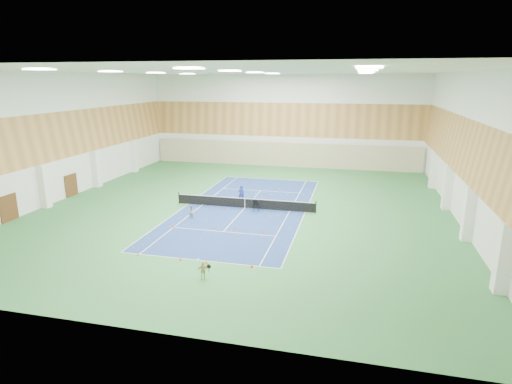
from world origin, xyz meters
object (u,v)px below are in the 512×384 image
coach (241,193)px  ball_cart (256,206)px  tennis_net (245,202)px  child_apron (203,271)px  child_court (192,212)px

coach → ball_cart: size_ratio=1.70×
ball_cart → coach: bearing=110.1°
tennis_net → child_apron: 14.40m
coach → child_court: coach is taller
ball_cart → tennis_net: bearing=130.1°
child_apron → tennis_net: bearing=75.6°
tennis_net → child_court: bearing=-132.4°
tennis_net → coach: coach is taller
coach → ball_cart: 3.48m
child_court → child_apron: 11.52m
tennis_net → child_court: 5.28m
tennis_net → ball_cart: size_ratio=13.55×
child_apron → ball_cart: size_ratio=1.15×
tennis_net → ball_cart: (1.21, -0.78, -0.08)m
child_court → ball_cart: 5.70m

